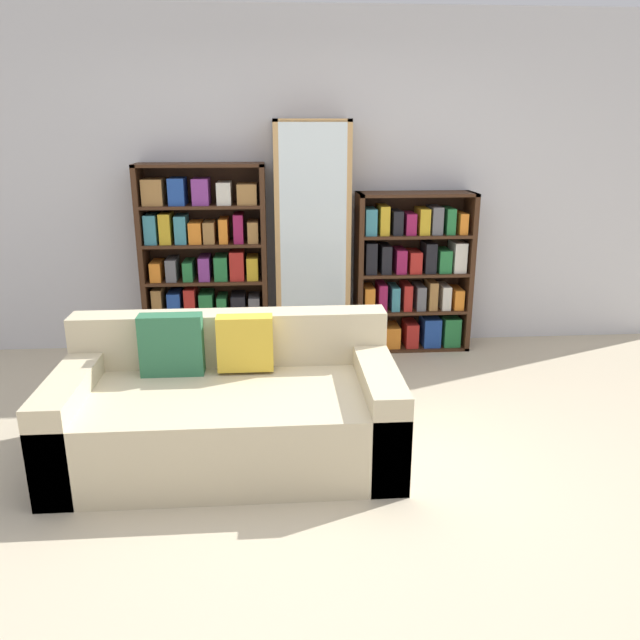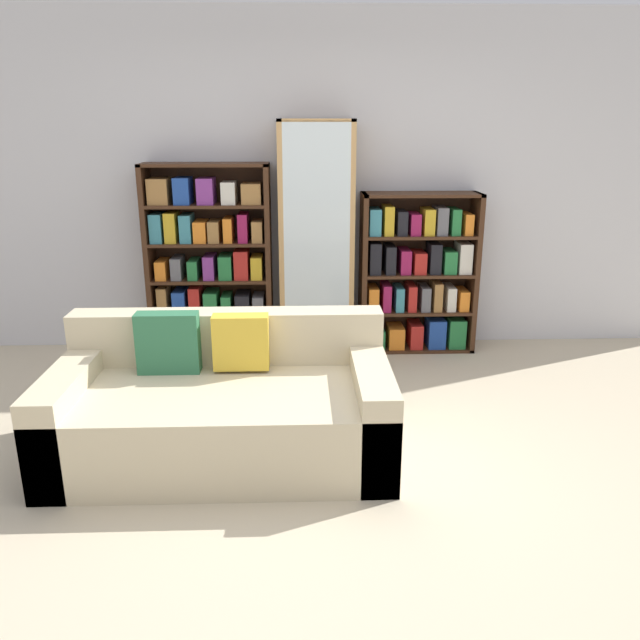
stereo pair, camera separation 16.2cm
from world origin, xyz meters
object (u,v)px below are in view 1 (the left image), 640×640
(bookshelf_right, at_px, (413,275))
(wine_bottle, at_px, (366,351))
(bookshelf_left, at_px, (204,265))
(display_cabinet, at_px, (312,240))
(couch, at_px, (229,409))

(bookshelf_right, relative_size, wine_bottle, 3.58)
(bookshelf_left, xyz_separation_m, bookshelf_right, (1.71, -0.00, -0.11))
(bookshelf_left, relative_size, display_cabinet, 0.83)
(couch, bearing_deg, display_cabinet, 71.16)
(bookshelf_left, bearing_deg, couch, -80.57)
(couch, relative_size, bookshelf_left, 1.22)
(bookshelf_left, height_order, display_cabinet, display_cabinet)
(bookshelf_left, relative_size, wine_bottle, 4.22)
(bookshelf_right, height_order, wine_bottle, bookshelf_right)
(couch, xyz_separation_m, bookshelf_left, (-0.29, 1.73, 0.47))
(couch, height_order, bookshelf_right, bookshelf_right)
(bookshelf_left, height_order, wine_bottle, bookshelf_left)
(display_cabinet, distance_m, bookshelf_right, 0.90)
(bookshelf_left, distance_m, wine_bottle, 1.48)
(wine_bottle, bearing_deg, bookshelf_left, 158.70)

